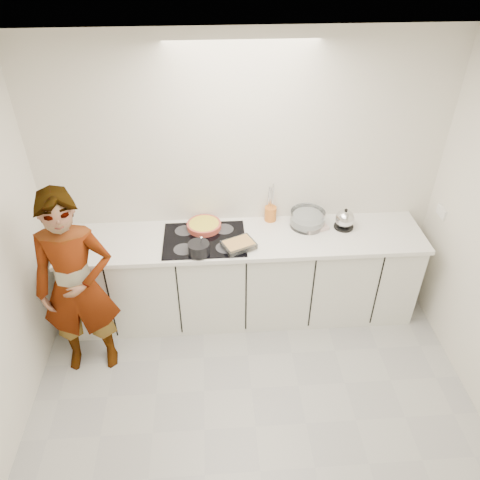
{
  "coord_description": "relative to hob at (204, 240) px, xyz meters",
  "views": [
    {
      "loc": [
        -0.26,
        -2.09,
        3.34
      ],
      "look_at": [
        -0.05,
        1.05,
        1.05
      ],
      "focal_mm": 35.0,
      "sensor_mm": 36.0,
      "label": 1
    }
  ],
  "objects": [
    {
      "name": "hob",
      "position": [
        0.0,
        0.0,
        0.0
      ],
      "size": [
        0.72,
        0.54,
        0.01
      ],
      "primitive_type": "cube",
      "color": "black",
      "rests_on": "countertop"
    },
    {
      "name": "utensil_crock",
      "position": [
        0.62,
        0.28,
        0.06
      ],
      "size": [
        0.13,
        0.13,
        0.14
      ],
      "primitive_type": "cylinder",
      "rotation": [
        0.0,
        0.0,
        0.2
      ],
      "color": "orange",
      "rests_on": "countertop"
    },
    {
      "name": "countertop",
      "position": [
        0.35,
        0.02,
        -0.03
      ],
      "size": [
        3.24,
        0.64,
        0.04
      ],
      "primitive_type": "cube",
      "color": "white",
      "rests_on": "base_cabinets"
    },
    {
      "name": "base_cabinets",
      "position": [
        0.35,
        0.02,
        -0.48
      ],
      "size": [
        3.2,
        0.58,
        0.87
      ],
      "primitive_type": "cube",
      "color": "silver",
      "rests_on": "floor"
    },
    {
      "name": "saucepan",
      "position": [
        -0.05,
        -0.2,
        0.06
      ],
      "size": [
        0.18,
        0.18,
        0.17
      ],
      "color": "black",
      "rests_on": "hob"
    },
    {
      "name": "tart_dish",
      "position": [
        -0.0,
        0.17,
        0.04
      ],
      "size": [
        0.36,
        0.36,
        0.05
      ],
      "color": "#BA4737",
      "rests_on": "hob"
    },
    {
      "name": "wall_back",
      "position": [
        0.35,
        0.34,
        0.38
      ],
      "size": [
        3.6,
        0.0,
        2.6
      ],
      "primitive_type": "cube",
      "color": "silver",
      "rests_on": "ground"
    },
    {
      "name": "kettle",
      "position": [
        1.27,
        0.11,
        0.08
      ],
      "size": [
        0.21,
        0.21,
        0.2
      ],
      "color": "black",
      "rests_on": "countertop"
    },
    {
      "name": "tea_towel",
      "position": [
        1.01,
        0.12,
        0.01
      ],
      "size": [
        0.25,
        0.22,
        0.03
      ],
      "primitive_type": "cube",
      "rotation": [
        0.0,
        0.0,
        0.35
      ],
      "color": "white",
      "rests_on": "countertop"
    },
    {
      "name": "mixing_bowl",
      "position": [
        0.94,
        0.17,
        0.06
      ],
      "size": [
        0.4,
        0.4,
        0.15
      ],
      "color": "silver",
      "rests_on": "countertop"
    },
    {
      "name": "ceiling",
      "position": [
        0.35,
        -1.26,
        1.68
      ],
      "size": [
        3.6,
        3.2,
        0.0
      ],
      "primitive_type": "cube",
      "color": "white",
      "rests_on": "wall_back"
    },
    {
      "name": "floor",
      "position": [
        0.35,
        -1.26,
        -0.92
      ],
      "size": [
        3.6,
        3.2,
        0.0
      ],
      "primitive_type": "cube",
      "color": "#A8A8A4",
      "rests_on": "ground"
    },
    {
      "name": "baking_dish",
      "position": [
        0.29,
        -0.14,
        0.04
      ],
      "size": [
        0.32,
        0.29,
        0.05
      ],
      "color": "silver",
      "rests_on": "hob"
    },
    {
      "name": "cook",
      "position": [
        -1.01,
        -0.5,
        -0.06
      ],
      "size": [
        0.66,
        0.46,
        1.72
      ],
      "primitive_type": "imported",
      "rotation": [
        0.0,
        0.0,
        0.08
      ],
      "color": "silver",
      "rests_on": "floor"
    }
  ]
}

